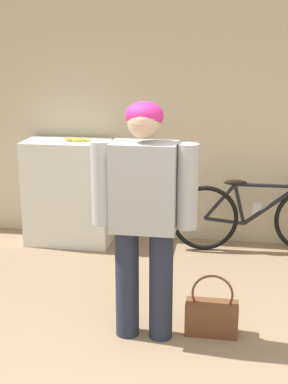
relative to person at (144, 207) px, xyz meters
name	(u,v)px	position (x,y,z in m)	size (l,w,h in m)	color
wall_back	(204,110)	(0.27, 1.94, 0.38)	(8.00, 0.07, 2.60)	beige
side_shelf	(69,192)	(-1.01, 1.66, -0.41)	(0.82, 0.47, 1.02)	white
person	(144,207)	(0.00, 0.00, 0.00)	(0.68, 0.25, 1.58)	#23283D
bicycle	(256,216)	(0.80, 1.68, -0.57)	(1.60, 0.46, 0.71)	black
banana	(77,139)	(-0.90, 1.62, 0.12)	(0.28, 0.08, 0.04)	#EAD64C
handbag	(212,316)	(0.45, 0.09, -0.78)	(0.36, 0.15, 0.44)	brown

